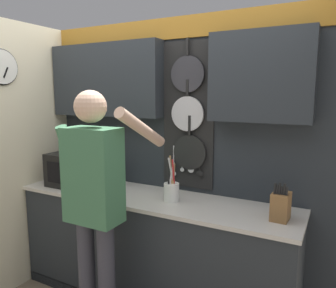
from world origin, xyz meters
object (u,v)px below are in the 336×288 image
(utensil_crock, at_px, (172,190))
(person, at_px, (95,194))
(microwave, at_px, (79,169))
(knife_block, at_px, (281,206))

(utensil_crock, xyz_separation_m, person, (-0.33, -0.50, 0.06))
(person, bearing_deg, utensil_crock, 56.28)
(microwave, bearing_deg, knife_block, 0.01)
(microwave, height_order, knife_block, microwave)
(knife_block, distance_m, utensil_crock, 0.81)
(knife_block, xyz_separation_m, utensil_crock, (-0.81, 0.00, -0.01))
(microwave, bearing_deg, utensil_crock, 0.06)
(knife_block, bearing_deg, utensil_crock, 179.97)
(microwave, distance_m, knife_block, 1.75)
(knife_block, bearing_deg, microwave, -179.99)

